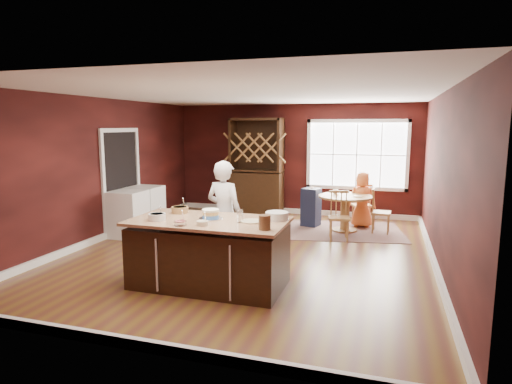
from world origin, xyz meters
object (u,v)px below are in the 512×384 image
Objects in this scene: layer_cake at (211,214)px; chair_east at (381,211)px; baker at (224,214)px; dryer at (146,208)px; toddler at (312,189)px; chair_north at (361,203)px; high_chair at (311,206)px; washer at (128,214)px; chair_south at (339,216)px; kitchen_island at (209,254)px; dining_table at (345,206)px; seated_woman at (362,200)px; hutch at (257,166)px.

layer_cake reaches higher than chair_east.
dryer is at bearing -23.39° from baker.
chair_east is at bearing -11.59° from toddler.
chair_north is 1.18m from high_chair.
dryer is (-4.32, -1.91, -0.00)m from chair_north.
layer_cake reaches higher than washer.
baker reaches higher than chair_south.
kitchen_island is 2.43× the size of high_chair.
dining_table is 0.77m from chair_south.
toddler is 0.28× the size of dryer.
chair_north is (1.76, 4.48, 0.02)m from kitchen_island.
high_chair is at bearing 8.19° from chair_north.
chair_east is (2.20, 3.72, 0.03)m from kitchen_island.
chair_south is at bearing 63.74° from kitchen_island.
seated_woman is at bearing -107.13° from baker.
baker is at bearing -136.22° from chair_south.
chair_north reaches higher than dining_table.
kitchen_island is at bearing -45.08° from dryer.
seated_woman is at bearing 46.81° from chair_east.
dining_table is at bearing 15.12° from dryer.
hutch is at bearing 161.64° from high_chair.
seated_woman is 4.63m from dryer.
kitchen_island is at bearing 108.33° from baker.
kitchen_island reaches higher than dining_table.
high_chair is at bearing 114.93° from chair_south.
baker reaches higher than toddler.
kitchen_island is 1.28× the size of baker.
toddler is 0.11× the size of hutch.
dining_table is 0.92× the size of seated_woman.
layer_cake is 0.35× the size of dryer.
chair_south is at bearing -41.14° from hutch.
chair_east is at bearing 3.79° from dining_table.
baker is at bearing -24.56° from washer.
dining_table is 1.16× the size of chair_south.
dining_table is 1.27× the size of high_chair.
seated_woman reaches higher than kitchen_island.
baker reaches higher than high_chair.
high_chair is 3.35× the size of toddler.
chair_east reaches higher than dining_table.
chair_east is 5.09m from washer.
seated_woman is 1.09m from toddler.
chair_north is at bearing 68.63° from kitchen_island.
dining_table is 1.20× the size of chair_north.
chair_east is 1.49m from high_chair.
hutch is (-1.55, 0.86, 0.37)m from toddler.
kitchen_island is at bearing -111.87° from dining_table.
baker is 1.38× the size of seated_woman.
layer_cake is 4.79m from chair_north.
seated_woman is 4.89m from washer.
kitchen_island is 2.31× the size of dryer.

